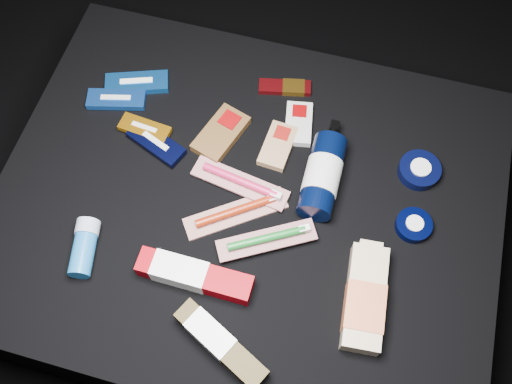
% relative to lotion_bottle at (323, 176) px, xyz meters
% --- Properties ---
extents(ground, '(3.00, 3.00, 0.00)m').
position_rel_lotion_bottle_xyz_m(ground, '(-0.13, -0.07, -0.43)').
color(ground, black).
rests_on(ground, ground).
extents(cloth_table, '(0.98, 0.78, 0.40)m').
position_rel_lotion_bottle_xyz_m(cloth_table, '(-0.13, -0.07, -0.23)').
color(cloth_table, black).
rests_on(cloth_table, ground).
extents(luna_bar_0, '(0.14, 0.09, 0.02)m').
position_rel_lotion_bottle_xyz_m(luna_bar_0, '(-0.43, 0.13, -0.03)').
color(luna_bar_0, '#155BB5').
rests_on(luna_bar_0, cloth_table).
extents(luna_bar_1, '(0.13, 0.07, 0.02)m').
position_rel_lotion_bottle_xyz_m(luna_bar_1, '(-0.46, 0.08, -0.02)').
color(luna_bar_1, blue).
rests_on(luna_bar_1, cloth_table).
extents(luna_bar_2, '(0.13, 0.09, 0.02)m').
position_rel_lotion_bottle_xyz_m(luna_bar_2, '(-0.34, -0.00, -0.02)').
color(luna_bar_2, black).
rests_on(luna_bar_2, cloth_table).
extents(luna_bar_3, '(0.11, 0.05, 0.01)m').
position_rel_lotion_bottle_xyz_m(luna_bar_3, '(-0.37, 0.02, -0.02)').
color(luna_bar_3, orange).
rests_on(luna_bar_3, cloth_table).
extents(clif_bar_0, '(0.10, 0.14, 0.02)m').
position_rel_lotion_bottle_xyz_m(clif_bar_0, '(-0.22, 0.06, -0.02)').
color(clif_bar_0, '#56371A').
rests_on(clif_bar_0, cloth_table).
extents(clif_bar_1, '(0.07, 0.11, 0.02)m').
position_rel_lotion_bottle_xyz_m(clif_bar_1, '(-0.07, 0.12, -0.03)').
color(clif_bar_1, '#B6B5AF').
rests_on(clif_bar_1, cloth_table).
extents(clif_bar_2, '(0.06, 0.11, 0.02)m').
position_rel_lotion_bottle_xyz_m(clif_bar_2, '(-0.10, 0.06, -0.03)').
color(clif_bar_2, '#9E774F').
rests_on(clif_bar_2, cloth_table).
extents(power_bar, '(0.12, 0.06, 0.01)m').
position_rel_lotion_bottle_xyz_m(power_bar, '(-0.12, 0.20, -0.03)').
color(power_bar, maroon).
rests_on(power_bar, cloth_table).
extents(lotion_bottle, '(0.07, 0.21, 0.07)m').
position_rel_lotion_bottle_xyz_m(lotion_bottle, '(0.00, 0.00, 0.00)').
color(lotion_bottle, black).
rests_on(lotion_bottle, cloth_table).
extents(cream_tin_upper, '(0.08, 0.08, 0.03)m').
position_rel_lotion_bottle_xyz_m(cream_tin_upper, '(0.18, 0.07, -0.02)').
color(cream_tin_upper, black).
rests_on(cream_tin_upper, cloth_table).
extents(cream_tin_lower, '(0.07, 0.07, 0.02)m').
position_rel_lotion_bottle_xyz_m(cream_tin_lower, '(0.19, -0.04, -0.02)').
color(cream_tin_lower, black).
rests_on(cream_tin_lower, cloth_table).
extents(bodywash_bottle, '(0.08, 0.20, 0.04)m').
position_rel_lotion_bottle_xyz_m(bodywash_bottle, '(0.12, -0.21, -0.01)').
color(bodywash_bottle, '#C9B18C').
rests_on(bodywash_bottle, cloth_table).
extents(deodorant_stick, '(0.06, 0.11, 0.04)m').
position_rel_lotion_bottle_xyz_m(deodorant_stick, '(-0.39, -0.25, -0.01)').
color(deodorant_stick, '#185C9B').
rests_on(deodorant_stick, cloth_table).
extents(toothbrush_pack_0, '(0.19, 0.16, 0.02)m').
position_rel_lotion_bottle_xyz_m(toothbrush_pack_0, '(-0.14, -0.11, -0.03)').
color(toothbrush_pack_0, '#B0ACA6').
rests_on(toothbrush_pack_0, cloth_table).
extents(toothbrush_pack_1, '(0.20, 0.08, 0.02)m').
position_rel_lotion_bottle_xyz_m(toothbrush_pack_1, '(-0.15, -0.05, -0.02)').
color(toothbrush_pack_1, '#BCB4AF').
rests_on(toothbrush_pack_1, cloth_table).
extents(toothbrush_pack_2, '(0.18, 0.13, 0.02)m').
position_rel_lotion_bottle_xyz_m(toothbrush_pack_2, '(-0.07, -0.15, -0.01)').
color(toothbrush_pack_2, '#A9A49D').
rests_on(toothbrush_pack_2, cloth_table).
extents(toothpaste_carton_red, '(0.21, 0.05, 0.04)m').
position_rel_lotion_bottle_xyz_m(toothpaste_carton_red, '(-0.19, -0.25, -0.01)').
color(toothpaste_carton_red, '#8E0008').
rests_on(toothpaste_carton_red, cloth_table).
extents(toothpaste_carton_green, '(0.18, 0.12, 0.04)m').
position_rel_lotion_bottle_xyz_m(toothpaste_carton_green, '(-0.11, -0.35, -0.01)').
color(toothpaste_carton_green, '#34280E').
rests_on(toothpaste_carton_green, cloth_table).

